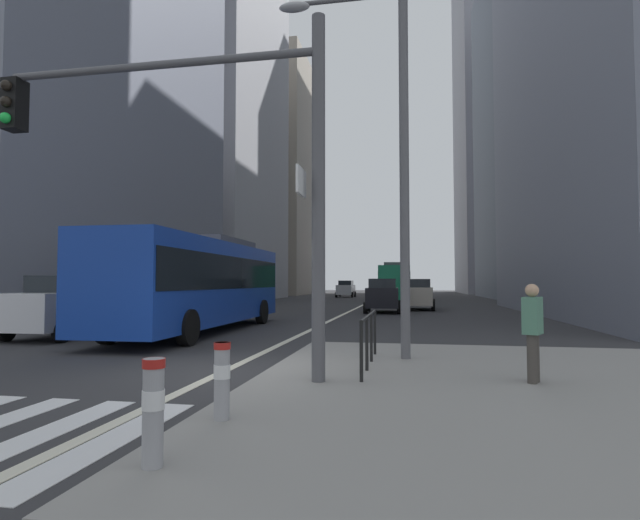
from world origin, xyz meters
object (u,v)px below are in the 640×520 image
city_bus_blue_oncoming (201,279)px  car_oncoming_far (248,294)px  car_oncoming_mid (346,289)px  car_receding_near (418,294)px  street_lamp_post (404,116)px  city_bus_red_distant (399,282)px  pedestrian_waiting (533,328)px  sedan_white_oncoming (68,306)px  traffic_signal_gantry (203,144)px  bollard_front (153,407)px  car_receding_far (383,295)px  bollard_left (222,376)px  city_bus_red_receding (396,281)px

city_bus_blue_oncoming → car_oncoming_far: size_ratio=2.65×
car_oncoming_mid → car_oncoming_far: bearing=-96.2°
car_receding_near → street_lamp_post: size_ratio=0.56×
city_bus_red_distant → car_oncoming_far: (-8.93, -32.15, -0.85)m
car_receding_near → pedestrian_waiting: car_receding_near is taller
car_receding_near → sedan_white_oncoming: bearing=-122.4°
traffic_signal_gantry → bollard_front: (1.27, -3.83, -3.44)m
pedestrian_waiting → car_receding_near: bearing=93.4°
street_lamp_post → bollard_front: street_lamp_post is taller
city_bus_blue_oncoming → car_receding_near: size_ratio=2.55×
city_bus_red_distant → bollard_front: (-0.73, -58.71, -1.17)m
sedan_white_oncoming → car_receding_far: size_ratio=1.06×
car_receding_near → bollard_left: 26.57m
traffic_signal_gantry → bollard_front: 5.30m
sedan_white_oncoming → city_bus_red_distant: bearing=79.1°
sedan_white_oncoming → bollard_front: sedan_white_oncoming is taller
bollard_front → bollard_left: 1.49m
car_receding_far → pedestrian_waiting: 20.52m
car_oncoming_mid → car_receding_far: bearing=-78.4°
traffic_signal_gantry → pedestrian_waiting: traffic_signal_gantry is taller
city_bus_red_distant → city_bus_blue_oncoming: bearing=-97.1°
bollard_front → pedestrian_waiting: bearing=46.8°
car_oncoming_far → traffic_signal_gantry: 23.97m
city_bus_blue_oncoming → city_bus_red_distant: bearing=82.9°
city_bus_blue_oncoming → car_receding_far: (5.69, 12.33, -0.85)m
city_bus_red_distant → bollard_left: bearing=-90.7°
traffic_signal_gantry → car_receding_far: bearing=84.8°
car_oncoming_far → traffic_signal_gantry: traffic_signal_gantry is taller
street_lamp_post → pedestrian_waiting: street_lamp_post is taller
sedan_white_oncoming → traffic_signal_gantry: size_ratio=0.72×
car_receding_far → street_lamp_post: bearing=-85.4°
sedan_white_oncoming → car_oncoming_far: (0.44, 16.47, -0.00)m
city_bus_red_distant → car_receding_near: size_ratio=2.62×
city_bus_red_receding → bollard_front: (-0.91, -40.32, -1.17)m
pedestrian_waiting → city_bus_blue_oncoming: bearing=139.3°
city_bus_red_receding → car_oncoming_mid: city_bus_red_receding is taller
city_bus_red_distant → car_oncoming_mid: 8.16m
city_bus_blue_oncoming → car_receding_far: city_bus_blue_oncoming is taller
city_bus_red_receding → bollard_front: bearing=-91.3°
car_receding_far → car_oncoming_mid: bearing=101.6°
bollard_front → pedestrian_waiting: pedestrian_waiting is taller
street_lamp_post → city_bus_red_distant: bearing=91.5°
city_bus_blue_oncoming → city_bus_red_distant: (5.80, 46.45, 0.00)m
car_oncoming_mid → car_oncoming_far: 26.85m
city_bus_red_receding → car_receding_far: city_bus_red_receding is taller
sedan_white_oncoming → car_receding_far: same height
sedan_white_oncoming → city_bus_red_distant: city_bus_red_distant is taller
car_oncoming_far → traffic_signal_gantry: (6.92, -22.74, 3.12)m
city_bus_red_receding → car_oncoming_far: (-9.11, -13.76, -0.85)m
city_bus_red_receding → pedestrian_waiting: bearing=-84.9°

